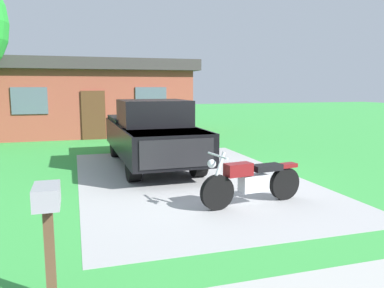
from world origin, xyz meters
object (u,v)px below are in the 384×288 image
object	(u,v)px
pickup_truck	(151,132)
mailbox	(48,212)
neighbor_house	(90,97)
motorcycle	(252,181)

from	to	relation	value
pickup_truck	mailbox	bearing A→B (deg)	-109.40
mailbox	neighbor_house	distance (m)	15.52
pickup_truck	neighbor_house	distance (m)	8.77
pickup_truck	mailbox	distance (m)	7.23
motorcycle	pickup_truck	distance (m)	4.54
pickup_truck	neighbor_house	xyz separation A→B (m)	(-1.30, 8.63, 0.84)
motorcycle	mailbox	distance (m)	4.31
neighbor_house	motorcycle	bearing A→B (deg)	-79.49
mailbox	neighbor_house	bearing A→B (deg)	85.92
motorcycle	neighbor_house	distance (m)	13.30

